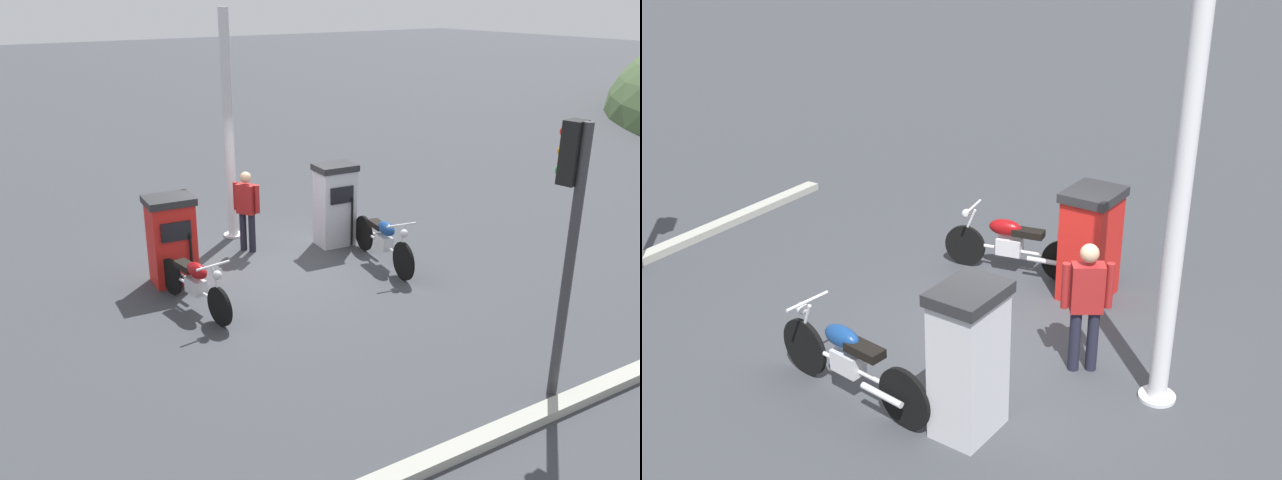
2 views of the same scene
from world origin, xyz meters
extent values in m
plane|color=#383A3F|center=(0.00, 0.00, 0.00)|extent=(120.00, 120.00, 0.00)
cube|color=red|center=(-0.34, -1.67, 0.70)|extent=(0.66, 0.77, 1.39)
cube|color=black|center=(-0.03, -1.70, 1.00)|extent=(0.08, 0.50, 0.32)
cube|color=#262628|center=(-0.34, -1.67, 1.45)|extent=(0.72, 0.85, 0.12)
cylinder|color=black|center=(0.02, -1.49, 0.49)|extent=(0.05, 0.05, 0.91)
cube|color=silver|center=(-0.34, 1.67, 0.74)|extent=(0.59, 0.74, 1.49)
cube|color=black|center=(-0.06, 1.64, 1.07)|extent=(0.08, 0.49, 0.32)
cube|color=#262628|center=(-0.34, 1.67, 1.55)|extent=(0.65, 0.81, 0.12)
cylinder|color=black|center=(-0.01, 1.84, 0.52)|extent=(0.05, 0.05, 0.97)
cylinder|color=black|center=(1.57, -1.71, 0.31)|extent=(0.61, 0.13, 0.61)
cylinder|color=black|center=(0.12, -1.89, 0.31)|extent=(0.61, 0.13, 0.61)
cube|color=silver|center=(0.89, -1.79, 0.41)|extent=(0.38, 0.24, 0.24)
cylinder|color=silver|center=(0.84, -1.80, 0.36)|extent=(1.10, 0.18, 0.05)
ellipsoid|color=maroon|center=(0.96, -1.79, 0.69)|extent=(0.50, 0.28, 0.24)
cube|color=black|center=(0.62, -1.83, 0.66)|extent=(0.46, 0.25, 0.10)
cylinder|color=silver|center=(1.53, -1.72, 0.61)|extent=(0.26, 0.07, 0.57)
cylinder|color=silver|center=(1.45, -1.73, 0.93)|extent=(0.10, 0.56, 0.04)
sphere|color=silver|center=(1.55, -1.72, 0.81)|extent=(0.16, 0.16, 0.14)
cylinder|color=silver|center=(0.30, -1.74, 0.33)|extent=(0.55, 0.14, 0.07)
cylinder|color=black|center=(1.75, 1.66, 0.34)|extent=(0.67, 0.18, 0.68)
cylinder|color=black|center=(0.24, 1.95, 0.34)|extent=(0.67, 0.18, 0.68)
cube|color=silver|center=(1.04, 1.80, 0.44)|extent=(0.39, 0.26, 0.24)
cylinder|color=silver|center=(0.99, 1.81, 0.39)|extent=(1.14, 0.26, 0.05)
ellipsoid|color=navy|center=(1.11, 1.78, 0.72)|extent=(0.51, 0.30, 0.24)
cube|color=black|center=(0.78, 1.85, 0.69)|extent=(0.47, 0.28, 0.10)
cylinder|color=silver|center=(1.71, 1.67, 0.64)|extent=(0.26, 0.09, 0.57)
cylinder|color=silver|center=(1.63, 1.69, 0.96)|extent=(0.14, 0.56, 0.04)
sphere|color=silver|center=(1.73, 1.67, 0.84)|extent=(0.16, 0.16, 0.14)
cylinder|color=silver|center=(0.46, 2.03, 0.36)|extent=(0.55, 0.17, 0.07)
cylinder|color=#1E1E2D|center=(-0.85, 0.12, 0.38)|extent=(0.18, 0.18, 0.76)
cylinder|color=#1E1E2D|center=(-1.03, 0.02, 0.38)|extent=(0.18, 0.18, 0.76)
cube|color=maroon|center=(-0.94, 0.07, 1.04)|extent=(0.41, 0.35, 0.56)
cylinder|color=maroon|center=(-0.73, 0.18, 1.07)|extent=(0.12, 0.12, 0.54)
cylinder|color=maroon|center=(-1.15, -0.05, 1.07)|extent=(0.12, 0.12, 0.54)
sphere|color=tan|center=(-0.94, 0.07, 1.45)|extent=(0.29, 0.29, 0.21)
cylinder|color=#38383A|center=(5.48, 0.94, 1.69)|extent=(0.14, 0.14, 3.38)
cube|color=black|center=(5.34, 0.91, 3.02)|extent=(0.23, 0.27, 0.72)
sphere|color=red|center=(5.25, 0.90, 3.24)|extent=(0.17, 0.17, 0.15)
sphere|color=orange|center=(5.25, 0.90, 3.02)|extent=(0.17, 0.17, 0.15)
sphere|color=green|center=(5.25, 0.90, 2.80)|extent=(0.17, 0.17, 0.15)
cylinder|color=silver|center=(-1.86, 0.21, 2.21)|extent=(0.20, 0.20, 4.42)
cylinder|color=silver|center=(-1.86, 0.21, 0.02)|extent=(0.40, 0.40, 0.04)
cube|color=#9E9E93|center=(5.74, 0.00, 0.06)|extent=(0.51, 6.42, 0.12)
camera|label=1|loc=(9.89, -5.41, 4.69)|focal=37.76mm
camera|label=2|loc=(-3.46, 7.38, 4.95)|focal=43.99mm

